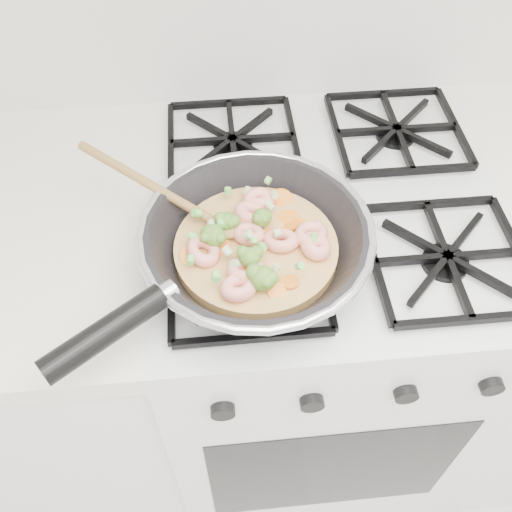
{
  "coord_description": "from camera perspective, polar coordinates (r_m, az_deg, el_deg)",
  "views": [
    {
      "loc": [
        -0.19,
        1.05,
        1.58
      ],
      "look_at": [
        -0.13,
        1.57,
        0.93
      ],
      "focal_mm": 39.82,
      "sensor_mm": 36.0,
      "label": 1
    }
  ],
  "objects": [
    {
      "name": "skillet",
      "position": [
        0.81,
        -0.34,
        1.23
      ],
      "size": [
        0.44,
        0.39,
        0.1
      ],
      "rotation": [
        0.0,
        0.0,
        0.3
      ],
      "color": "black",
      "rests_on": "stove"
    },
    {
      "name": "stove",
      "position": [
        1.31,
        5.4,
        -8.14
      ],
      "size": [
        0.6,
        0.6,
        0.92
      ],
      "color": "silver",
      "rests_on": "ground"
    }
  ]
}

